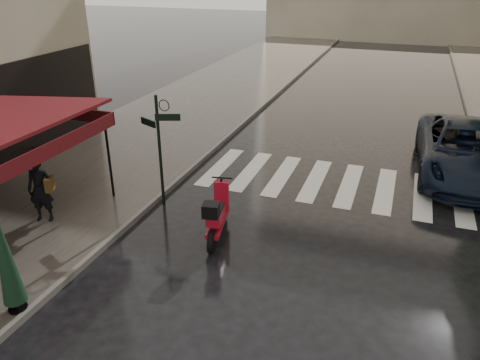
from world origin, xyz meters
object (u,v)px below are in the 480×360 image
Objects in this scene: parasol_back at (5,254)px; parked_car at (466,151)px; pedestrian_with_umbrella at (35,160)px; scooter at (217,216)px.

parked_car is at bearing 49.79° from parasol_back.
pedestrian_with_umbrella is at bearing -147.89° from parked_car.
scooter is at bearing -7.96° from pedestrian_with_umbrella.
parked_car is at bearing 14.86° from pedestrian_with_umbrella.
scooter is (4.40, 0.87, -1.17)m from pedestrian_with_umbrella.
pedestrian_with_umbrella is 4.63m from scooter.
pedestrian_with_umbrella reaches higher than parasol_back.
parked_car is at bearing 35.07° from scooter.
pedestrian_with_umbrella reaches higher than parked_car.
pedestrian_with_umbrella is 1.07× the size of parasol_back.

